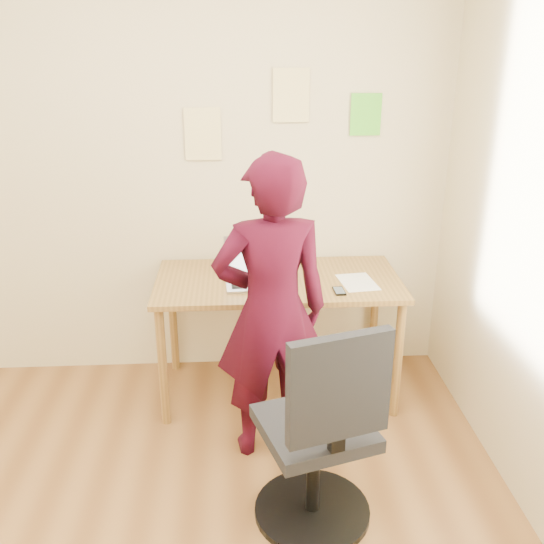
{
  "coord_description": "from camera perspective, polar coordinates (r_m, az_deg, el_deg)",
  "views": [
    {
      "loc": [
        0.47,
        -1.84,
        2.04
      ],
      "look_at": [
        0.63,
        0.95,
        0.95
      ],
      "focal_mm": 40.0,
      "sensor_mm": 36.0,
      "label": 1
    }
  ],
  "objects": [
    {
      "name": "room",
      "position": [
        2.02,
        -16.57,
        0.39
      ],
      "size": [
        3.58,
        3.58,
        2.78
      ],
      "color": "brown",
      "rests_on": "ground"
    },
    {
      "name": "desk",
      "position": [
        3.51,
        0.57,
        -1.95
      ],
      "size": [
        1.4,
        0.7,
        0.74
      ],
      "color": "olive",
      "rests_on": "ground"
    },
    {
      "name": "laptop",
      "position": [
        3.42,
        -1.65,
        -0.11
      ],
      "size": [
        0.35,
        0.31,
        0.24
      ],
      "rotation": [
        0.0,
        0.0,
        0.06
      ],
      "color": "#AAAAB1",
      "rests_on": "desk"
    },
    {
      "name": "paper_sheet",
      "position": [
        3.46,
        8.06,
        -0.95
      ],
      "size": [
        0.22,
        0.29,
        0.0
      ],
      "primitive_type": "cube",
      "rotation": [
        0.0,
        0.0,
        0.13
      ],
      "color": "white",
      "rests_on": "desk"
    },
    {
      "name": "phone",
      "position": [
        3.32,
        6.34,
        -1.78
      ],
      "size": [
        0.06,
        0.12,
        0.01
      ],
      "rotation": [
        0.0,
        0.0,
        0.05
      ],
      "color": "black",
      "rests_on": "desk"
    },
    {
      "name": "wall_note_left",
      "position": [
        3.62,
        -6.53,
        12.77
      ],
      "size": [
        0.21,
        0.0,
        0.3
      ],
      "primitive_type": "cube",
      "color": "#FAE395",
      "rests_on": "room"
    },
    {
      "name": "wall_note_mid",
      "position": [
        3.6,
        1.81,
        16.29
      ],
      "size": [
        0.21,
        0.0,
        0.3
      ],
      "primitive_type": "cube",
      "color": "#FAE395",
      "rests_on": "room"
    },
    {
      "name": "wall_note_right",
      "position": [
        3.68,
        8.83,
        14.43
      ],
      "size": [
        0.18,
        0.0,
        0.24
      ],
      "primitive_type": "cube",
      "color": "#5BDD31",
      "rests_on": "room"
    },
    {
      "name": "office_chair",
      "position": [
        2.67,
        4.6,
        -15.75
      ],
      "size": [
        0.56,
        0.57,
        1.01
      ],
      "rotation": [
        0.0,
        0.0,
        0.29
      ],
      "color": "black",
      "rests_on": "ground"
    },
    {
      "name": "person",
      "position": [
        2.96,
        -0.04,
        -3.76
      ],
      "size": [
        0.61,
        0.44,
        1.57
      ],
      "primitive_type": "imported",
      "rotation": [
        0.0,
        0.0,
        3.26
      ],
      "color": "#360717",
      "rests_on": "ground"
    }
  ]
}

